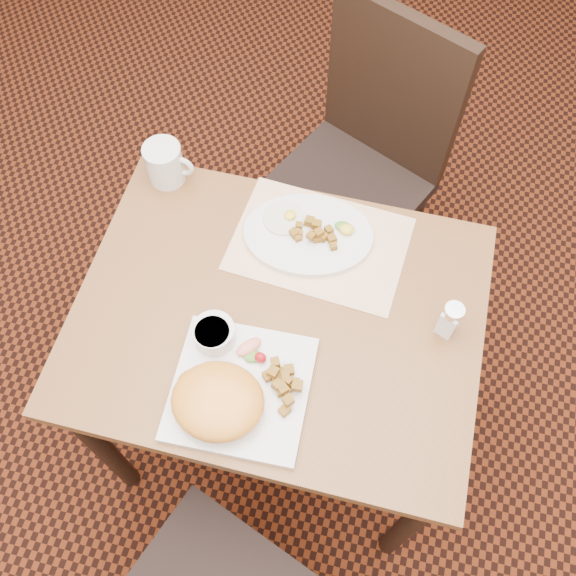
% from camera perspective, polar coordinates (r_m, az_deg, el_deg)
% --- Properties ---
extents(ground, '(8.00, 8.00, 0.00)m').
position_cam_1_polar(ground, '(2.12, -0.63, -11.37)').
color(ground, black).
rests_on(ground, ground).
extents(table, '(0.90, 0.70, 0.75)m').
position_cam_1_polar(table, '(1.52, -0.86, -4.15)').
color(table, brown).
rests_on(table, ground).
extents(chair_far, '(0.56, 0.57, 0.97)m').
position_cam_1_polar(chair_far, '(1.95, 6.67, 11.52)').
color(chair_far, black).
rests_on(chair_far, ground).
extents(placemat, '(0.42, 0.31, 0.00)m').
position_cam_1_polar(placemat, '(1.51, 2.81, 3.95)').
color(placemat, white).
rests_on(placemat, table).
extents(plate_square, '(0.29, 0.29, 0.02)m').
position_cam_1_polar(plate_square, '(1.35, -4.23, -8.91)').
color(plate_square, silver).
rests_on(plate_square, table).
extents(plate_oval, '(0.33, 0.27, 0.02)m').
position_cam_1_polar(plate_oval, '(1.51, 1.81, 4.76)').
color(plate_oval, silver).
rests_on(plate_oval, placemat).
extents(hollandaise_mound, '(0.19, 0.17, 0.07)m').
position_cam_1_polar(hollandaise_mound, '(1.30, -6.33, -9.95)').
color(hollandaise_mound, orange).
rests_on(hollandaise_mound, plate_square).
extents(ramekin, '(0.09, 0.09, 0.05)m').
position_cam_1_polar(ramekin, '(1.36, -6.60, -4.05)').
color(ramekin, silver).
rests_on(ramekin, plate_square).
extents(garnish_sq, '(0.08, 0.07, 0.03)m').
position_cam_1_polar(garnish_sq, '(1.36, -3.18, -5.64)').
color(garnish_sq, '#387223').
rests_on(garnish_sq, plate_square).
extents(fried_egg, '(0.10, 0.10, 0.02)m').
position_cam_1_polar(fried_egg, '(1.52, -0.28, 6.29)').
color(fried_egg, white).
rests_on(fried_egg, plate_oval).
extents(garnish_ov, '(0.05, 0.04, 0.02)m').
position_cam_1_polar(garnish_ov, '(1.51, 5.12, 5.33)').
color(garnish_ov, '#387223').
rests_on(garnish_ov, plate_oval).
extents(salt_shaker, '(0.05, 0.05, 0.10)m').
position_cam_1_polar(salt_shaker, '(1.40, 14.20, -2.73)').
color(salt_shaker, white).
rests_on(salt_shaker, table).
extents(coffee_mug, '(0.12, 0.09, 0.10)m').
position_cam_1_polar(coffee_mug, '(1.61, -10.84, 10.83)').
color(coffee_mug, silver).
rests_on(coffee_mug, table).
extents(home_fries_sq, '(0.09, 0.12, 0.03)m').
position_cam_1_polar(home_fries_sq, '(1.32, -0.47, -8.40)').
color(home_fries_sq, '#956518').
rests_on(home_fries_sq, plate_square).
extents(home_fries_ov, '(0.12, 0.07, 0.03)m').
position_cam_1_polar(home_fries_ov, '(1.49, 2.41, 4.92)').
color(home_fries_ov, '#956518').
rests_on(home_fries_ov, plate_oval).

